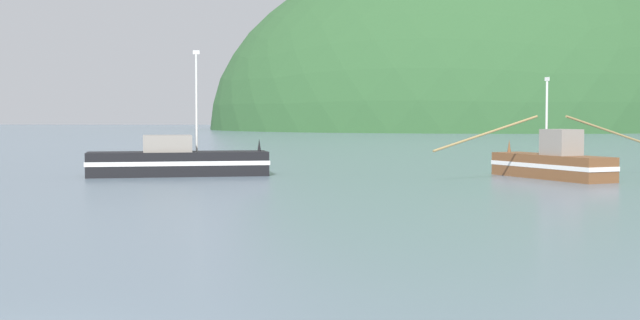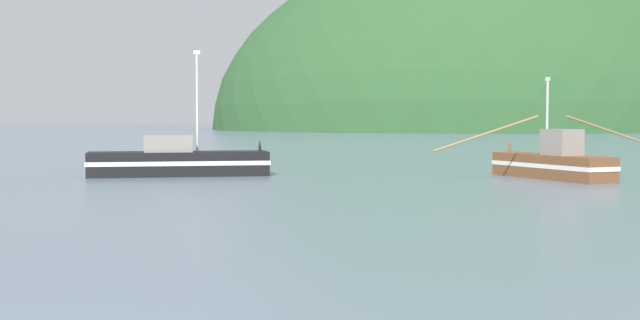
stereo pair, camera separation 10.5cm
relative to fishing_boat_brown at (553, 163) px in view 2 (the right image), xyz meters
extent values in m
ellipsoid|color=#2D562D|center=(8.58, 165.19, -0.83)|extent=(126.51, 101.21, 86.62)
cube|color=brown|center=(-0.05, 0.09, -0.20)|extent=(5.60, 7.79, 1.25)
cube|color=white|center=(-0.05, 0.09, -0.14)|extent=(5.66, 7.87, 0.22)
cone|color=brown|center=(-1.87, 3.23, 0.77)|extent=(0.27, 0.27, 0.70)
cube|color=gray|center=(0.34, -0.59, 1.10)|extent=(2.14, 2.27, 1.34)
cylinder|color=silver|center=(-0.26, 0.44, 2.35)|extent=(0.12, 0.12, 3.85)
cube|color=white|center=(-0.26, 0.44, 4.39)|extent=(0.21, 0.33, 0.20)
cylinder|color=#997F4C|center=(-3.58, -1.96, 1.58)|extent=(5.51, 3.26, 1.82)
cylinder|color=#997F4C|center=(3.48, 2.13, 1.58)|extent=(5.51, 3.26, 1.82)
cube|color=black|center=(-20.06, 0.17, -0.17)|extent=(10.06, 5.27, 1.32)
cube|color=white|center=(-20.06, 0.17, -0.10)|extent=(10.16, 5.32, 0.24)
cone|color=black|center=(-15.77, 1.46, 0.84)|extent=(0.25, 0.25, 0.70)
cube|color=gray|center=(-20.60, 0.00, 0.95)|extent=(3.10, 2.79, 0.91)
cylinder|color=silver|center=(-19.08, 0.46, 3.15)|extent=(0.12, 0.12, 5.31)
cube|color=white|center=(-19.08, 0.46, 5.93)|extent=(0.35, 0.13, 0.20)
camera|label=1|loc=(-7.49, -47.25, 2.47)|focal=49.78mm
camera|label=2|loc=(-7.39, -47.23, 2.47)|focal=49.78mm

